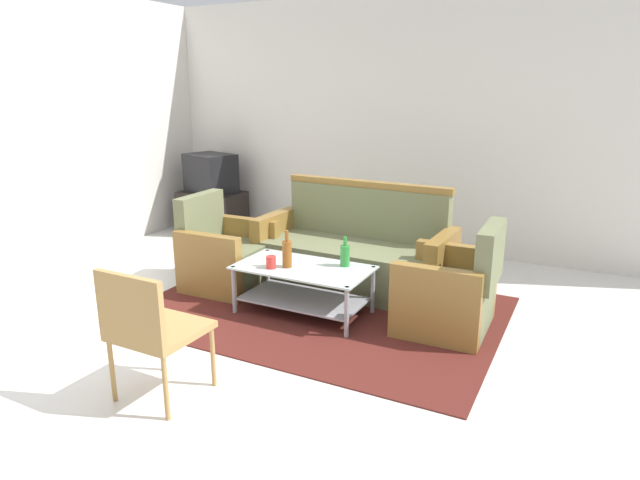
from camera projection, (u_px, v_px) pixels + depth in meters
name	position (u px, v px, depth m)	size (l,w,h in m)	color
ground_plane	(283.00, 357.00, 3.87)	(14.00, 14.00, 0.00)	silver
wall_back	(422.00, 126.00, 6.11)	(6.52, 0.12, 2.80)	silver
rug	(320.00, 310.00, 4.67)	(2.93, 2.07, 0.01)	#511E19
couch	(355.00, 255.00, 5.12)	(1.82, 0.79, 0.96)	#6B704C
armchair_left	(226.00, 257.00, 5.16)	(0.72, 0.78, 0.85)	#6B704C
armchair_right	(450.00, 294.00, 4.25)	(0.71, 0.77, 0.85)	#6B704C
coffee_table	(303.00, 283.00, 4.53)	(1.10, 0.60, 0.40)	silver
bottle_green	(345.00, 255.00, 4.49)	(0.08, 0.08, 0.25)	#2D8C38
bottle_brown	(287.00, 253.00, 4.46)	(0.08, 0.08, 0.31)	brown
cup	(271.00, 262.00, 4.45)	(0.08, 0.08, 0.10)	red
tv_stand	(213.00, 212.00, 7.11)	(0.80, 0.50, 0.52)	black
television	(211.00, 173.00, 6.97)	(0.70, 0.59, 0.48)	black
wicker_chair	(149.00, 325.00, 3.21)	(0.49, 0.49, 0.84)	#AD844C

